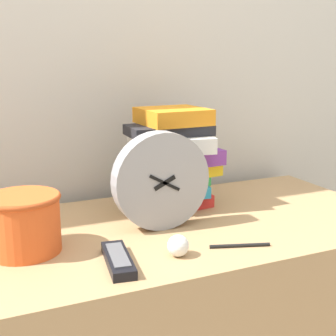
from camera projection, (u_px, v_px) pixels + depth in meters
wall_back at (100, 34)px, 1.37m from camera, size 6.00×0.04×2.40m
desk_clock at (161, 181)px, 1.14m from camera, size 0.24×0.05×0.24m
book_stack at (173, 157)px, 1.30m from camera, size 0.26×0.21×0.28m
basket at (23, 221)px, 1.01m from camera, size 0.17×0.17×0.13m
tv_remote at (118, 260)px, 0.96m from camera, size 0.07×0.17×0.02m
crumpled_paper_ball at (177, 246)px, 1.00m from camera, size 0.05×0.05×0.05m
pen at (240, 245)px, 1.05m from camera, size 0.13×0.05×0.01m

